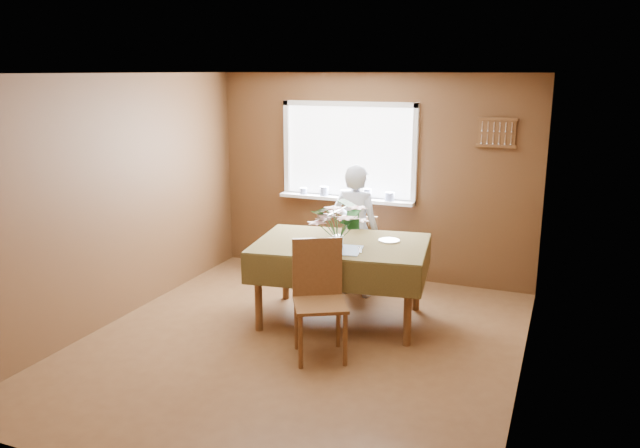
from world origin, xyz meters
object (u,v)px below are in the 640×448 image
at_px(dining_table, 341,252).
at_px(chair_far, 359,249).
at_px(flower_bouquet, 338,219).
at_px(seated_woman, 356,230).
at_px(chair_near, 319,294).

height_order(dining_table, chair_far, chair_far).
xyz_separation_m(chair_far, flower_bouquet, (0.16, -1.14, 0.62)).
xyz_separation_m(dining_table, seated_woman, (-0.11, 0.78, 0.03)).
height_order(seated_woman, flower_bouquet, seated_woman).
relative_size(chair_near, seated_woman, 0.70).
bearing_deg(flower_bouquet, seated_woman, 98.97).
height_order(dining_table, seated_woman, seated_woman).
distance_m(dining_table, chair_near, 0.83).
relative_size(dining_table, chair_far, 2.05).
relative_size(chair_far, chair_near, 0.86).
distance_m(dining_table, seated_woman, 0.79).
bearing_deg(dining_table, chair_near, -92.30).
distance_m(dining_table, chair_far, 0.97).
xyz_separation_m(chair_far, seated_woman, (0.00, -0.15, 0.26)).
distance_m(chair_near, flower_bouquet, 0.82).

